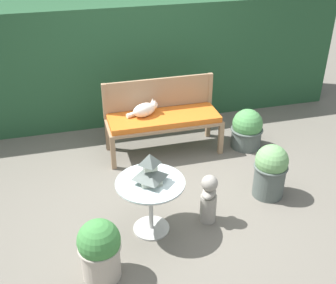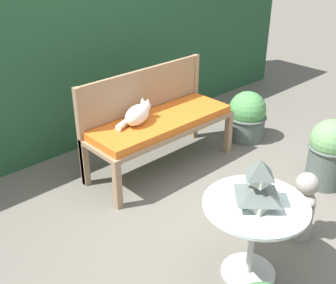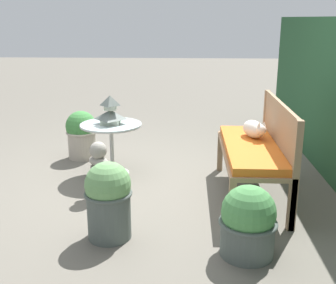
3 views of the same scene
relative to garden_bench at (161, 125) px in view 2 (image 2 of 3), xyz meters
The scene contains 10 objects.
ground 1.20m from the garden_bench, 100.72° to the right, with size 30.00×30.00×0.00m, color #666056.
foliage_hedge_back 1.46m from the garden_bench, 98.43° to the left, with size 6.40×0.96×1.75m, color #234C2D.
garden_bench is the anchor object (origin of this frame).
bench_backrest 0.34m from the garden_bench, 90.00° to the left, with size 1.51×0.06×0.96m.
cat 0.30m from the garden_bench, 166.84° to the left, with size 0.43×0.28×0.20m.
patio_table 1.58m from the garden_bench, 109.32° to the right, with size 0.69×0.69×0.60m.
pagoda_birdhouse 1.60m from the garden_bench, 109.32° to the right, with size 0.27×0.27×0.32m.
garden_bust 1.52m from the garden_bench, 86.55° to the right, with size 0.25×0.28×0.57m.
potted_plant_patio_mid 1.16m from the garden_bench, ahead, with size 0.44×0.44×0.56m.
potted_plant_bench_left 1.57m from the garden_bench, 53.89° to the right, with size 0.39×0.39×0.65m.
Camera 2 is at (-2.22, -1.63, 2.20)m, focal length 45.00 mm.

